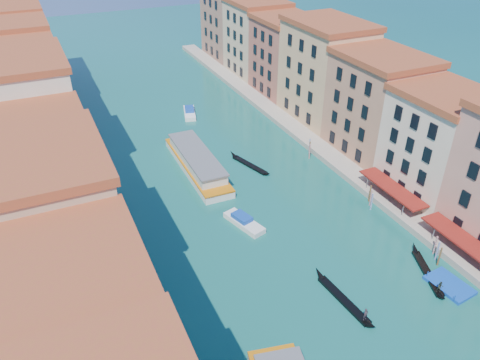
% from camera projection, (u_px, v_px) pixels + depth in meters
% --- Properties ---
extents(left_bank_palazzos, '(12.80, 128.40, 21.00)m').
position_uv_depth(left_bank_palazzos, '(39.00, 140.00, 71.75)').
color(left_bank_palazzos, '#C7AF8A').
rests_on(left_bank_palazzos, ground).
extents(right_bank_palazzos, '(12.80, 128.40, 21.00)m').
position_uv_depth(right_bank_palazzos, '(341.00, 86.00, 91.80)').
color(right_bank_palazzos, '#A54841').
rests_on(right_bank_palazzos, ground).
extents(quay, '(4.00, 140.00, 1.00)m').
position_uv_depth(quay, '(303.00, 135.00, 93.81)').
color(quay, '#AD9E8C').
rests_on(quay, ground).
extents(restaurant_awnings, '(3.20, 44.55, 3.12)m').
position_uv_depth(restaurant_awnings, '(476.00, 249.00, 60.03)').
color(restaurant_awnings, maroon).
rests_on(restaurant_awnings, ground).
extents(mooring_poles_right, '(1.44, 54.24, 3.20)m').
position_uv_depth(mooring_poles_right, '(422.00, 240.00, 64.31)').
color(mooring_poles_right, brown).
rests_on(mooring_poles_right, ground).
extents(vaporetto_far, '(5.38, 22.51, 3.34)m').
position_uv_depth(vaporetto_far, '(197.00, 162.00, 82.44)').
color(vaporetto_far, silver).
rests_on(vaporetto_far, ground).
extents(gondola_fore, '(1.82, 11.46, 2.28)m').
position_uv_depth(gondola_fore, '(344.00, 299.00, 56.14)').
color(gondola_fore, black).
rests_on(gondola_fore, ground).
extents(gondola_right, '(4.77, 10.44, 2.18)m').
position_uv_depth(gondola_right, '(428.00, 273.00, 59.94)').
color(gondola_right, black).
rests_on(gondola_right, ground).
extents(gondola_far, '(4.00, 10.71, 1.55)m').
position_uv_depth(gondola_far, '(249.00, 164.00, 84.25)').
color(gondola_far, black).
rests_on(gondola_far, ground).
extents(motorboat_mid, '(4.14, 7.45, 1.47)m').
position_uv_depth(motorboat_mid, '(244.00, 221.00, 69.08)').
color(motorboat_mid, silver).
rests_on(motorboat_mid, ground).
extents(motorboat_far, '(4.22, 7.71, 1.52)m').
position_uv_depth(motorboat_far, '(190.00, 112.00, 103.52)').
color(motorboat_far, white).
rests_on(motorboat_far, ground).
extents(blue_dock, '(4.17, 5.77, 0.45)m').
position_uv_depth(blue_dock, '(450.00, 285.00, 58.35)').
color(blue_dock, '#0F47B0').
rests_on(blue_dock, ground).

